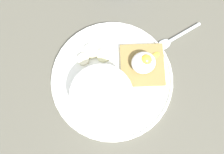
{
  "coord_description": "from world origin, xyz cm",
  "views": [
    {
      "loc": [
        2.52,
        9.83,
        52.28
      ],
      "look_at": [
        0.0,
        0.0,
        5.0
      ],
      "focal_mm": 35.0,
      "sensor_mm": 36.0,
      "label": 1
    }
  ],
  "objects_px": {
    "spoon": "(173,39)",
    "banana_slice_back": "(91,51)",
    "toast_slice": "(142,65)",
    "poached_egg": "(144,62)",
    "oatmeal_bowl": "(102,96)",
    "banana_slice_left": "(103,56)",
    "banana_slice_front": "(83,60)"
  },
  "relations": [
    {
      "from": "spoon",
      "to": "banana_slice_back",
      "type": "bearing_deg",
      "value": -3.97
    },
    {
      "from": "toast_slice",
      "to": "spoon",
      "type": "xyz_separation_m",
      "value": [
        -0.09,
        -0.05,
        -0.01
      ]
    },
    {
      "from": "poached_egg",
      "to": "banana_slice_back",
      "type": "bearing_deg",
      "value": -29.79
    },
    {
      "from": "toast_slice",
      "to": "oatmeal_bowl",
      "type": "bearing_deg",
      "value": 25.13
    },
    {
      "from": "poached_egg",
      "to": "banana_slice_left",
      "type": "relative_size",
      "value": 1.85
    },
    {
      "from": "toast_slice",
      "to": "banana_slice_back",
      "type": "relative_size",
      "value": 2.52
    },
    {
      "from": "oatmeal_bowl",
      "to": "toast_slice",
      "type": "distance_m",
      "value": 0.12
    },
    {
      "from": "banana_slice_front",
      "to": "banana_slice_back",
      "type": "xyz_separation_m",
      "value": [
        -0.02,
        -0.01,
        0.0
      ]
    },
    {
      "from": "spoon",
      "to": "poached_egg",
      "type": "bearing_deg",
      "value": 26.97
    },
    {
      "from": "spoon",
      "to": "toast_slice",
      "type": "bearing_deg",
      "value": 26.91
    },
    {
      "from": "banana_slice_front",
      "to": "banana_slice_left",
      "type": "relative_size",
      "value": 0.96
    },
    {
      "from": "toast_slice",
      "to": "poached_egg",
      "type": "height_order",
      "value": "poached_egg"
    },
    {
      "from": "banana_slice_front",
      "to": "spoon",
      "type": "distance_m",
      "value": 0.22
    },
    {
      "from": "oatmeal_bowl",
      "to": "poached_egg",
      "type": "bearing_deg",
      "value": -154.91
    },
    {
      "from": "poached_egg",
      "to": "spoon",
      "type": "bearing_deg",
      "value": -153.03
    },
    {
      "from": "banana_slice_left",
      "to": "spoon",
      "type": "xyz_separation_m",
      "value": [
        -0.18,
        -0.0,
        -0.01
      ]
    },
    {
      "from": "poached_egg",
      "to": "banana_slice_front",
      "type": "xyz_separation_m",
      "value": [
        0.13,
        -0.05,
        -0.02
      ]
    },
    {
      "from": "banana_slice_front",
      "to": "spoon",
      "type": "relative_size",
      "value": 0.31
    },
    {
      "from": "oatmeal_bowl",
      "to": "spoon",
      "type": "relative_size",
      "value": 1.06
    },
    {
      "from": "oatmeal_bowl",
      "to": "toast_slice",
      "type": "relative_size",
      "value": 1.1
    },
    {
      "from": "banana_slice_back",
      "to": "spoon",
      "type": "height_order",
      "value": "banana_slice_back"
    },
    {
      "from": "banana_slice_front",
      "to": "banana_slice_left",
      "type": "xyz_separation_m",
      "value": [
        -0.05,
        0.0,
        -0.0
      ]
    },
    {
      "from": "banana_slice_left",
      "to": "banana_slice_back",
      "type": "height_order",
      "value": "banana_slice_back"
    },
    {
      "from": "oatmeal_bowl",
      "to": "banana_slice_left",
      "type": "bearing_deg",
      "value": -105.24
    },
    {
      "from": "toast_slice",
      "to": "banana_slice_left",
      "type": "xyz_separation_m",
      "value": [
        0.08,
        -0.04,
        -0.0
      ]
    },
    {
      "from": "oatmeal_bowl",
      "to": "banana_slice_left",
      "type": "height_order",
      "value": "oatmeal_bowl"
    },
    {
      "from": "banana_slice_left",
      "to": "banana_slice_front",
      "type": "bearing_deg",
      "value": -2.27
    },
    {
      "from": "toast_slice",
      "to": "banana_slice_front",
      "type": "height_order",
      "value": "banana_slice_front"
    },
    {
      "from": "oatmeal_bowl",
      "to": "banana_slice_back",
      "type": "distance_m",
      "value": 0.11
    },
    {
      "from": "toast_slice",
      "to": "banana_slice_left",
      "type": "distance_m",
      "value": 0.09
    },
    {
      "from": "banana_slice_front",
      "to": "banana_slice_left",
      "type": "height_order",
      "value": "banana_slice_front"
    },
    {
      "from": "banana_slice_back",
      "to": "spoon",
      "type": "bearing_deg",
      "value": 176.03
    }
  ]
}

